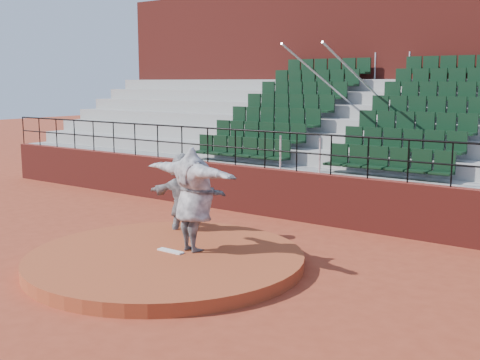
# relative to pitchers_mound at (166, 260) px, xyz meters

# --- Properties ---
(ground) EXTENTS (90.00, 90.00, 0.00)m
(ground) POSITION_rel_pitchers_mound_xyz_m (0.00, 0.00, -0.12)
(ground) COLOR #9A3A22
(ground) RESTS_ON ground
(pitchers_mound) EXTENTS (5.50, 5.50, 0.25)m
(pitchers_mound) POSITION_rel_pitchers_mound_xyz_m (0.00, 0.00, 0.00)
(pitchers_mound) COLOR #A34524
(pitchers_mound) RESTS_ON ground
(pitching_rubber) EXTENTS (0.60, 0.15, 0.03)m
(pitching_rubber) POSITION_rel_pitchers_mound_xyz_m (0.00, 0.15, 0.14)
(pitching_rubber) COLOR white
(pitching_rubber) RESTS_ON pitchers_mound
(boundary_wall) EXTENTS (24.00, 0.30, 1.30)m
(boundary_wall) POSITION_rel_pitchers_mound_xyz_m (0.00, 5.00, 0.53)
(boundary_wall) COLOR maroon
(boundary_wall) RESTS_ON ground
(wall_railing) EXTENTS (24.04, 0.05, 1.03)m
(wall_railing) POSITION_rel_pitchers_mound_xyz_m (0.00, 5.00, 1.90)
(wall_railing) COLOR black
(wall_railing) RESTS_ON boundary_wall
(seating_deck) EXTENTS (24.00, 5.97, 4.63)m
(seating_deck) POSITION_rel_pitchers_mound_xyz_m (0.00, 8.65, 1.32)
(seating_deck) COLOR #989792
(seating_deck) RESTS_ON ground
(press_box_facade) EXTENTS (24.00, 3.00, 7.10)m
(press_box_facade) POSITION_rel_pitchers_mound_xyz_m (0.00, 12.60, 3.43)
(press_box_facade) COLOR maroon
(press_box_facade) RESTS_ON ground
(pitcher) EXTENTS (2.67, 1.11, 2.10)m
(pitcher) POSITION_rel_pitchers_mound_xyz_m (0.32, 0.50, 1.18)
(pitcher) COLOR black
(pitcher) RESTS_ON pitchers_mound
(fielder) EXTENTS (1.98, 1.10, 2.04)m
(fielder) POSITION_rel_pitchers_mound_xyz_m (-1.01, 1.72, 0.89)
(fielder) COLOR black
(fielder) RESTS_ON ground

